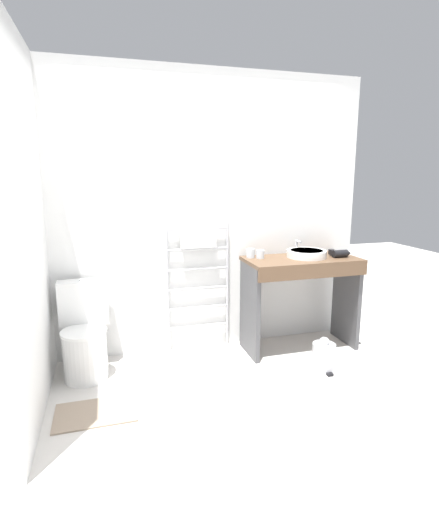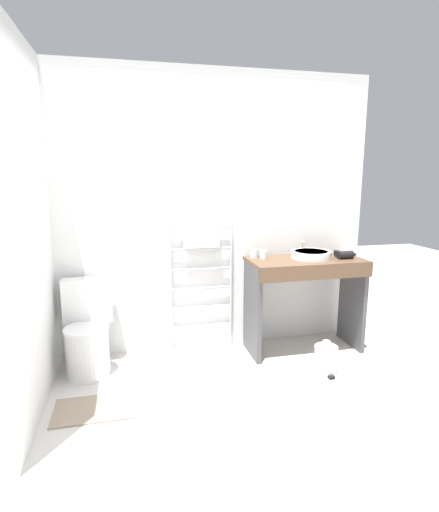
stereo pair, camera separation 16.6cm
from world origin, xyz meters
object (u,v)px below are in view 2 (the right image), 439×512
(sink_basin, at_px, (311,254))
(cup_near_wall, at_px, (254,254))
(trash_bin, at_px, (326,358))
(toilet, at_px, (87,334))
(cup_near_edge, at_px, (264,255))
(towel_radiator, at_px, (202,263))
(hair_dryer, at_px, (346,255))

(sink_basin, relative_size, cup_near_wall, 4.38)
(cup_near_wall, distance_m, trash_bin, 1.11)
(sink_basin, distance_m, trash_bin, 0.94)
(toilet, xyz_separation_m, trash_bin, (1.95, -0.49, -0.20))
(sink_basin, xyz_separation_m, cup_near_wall, (-0.51, 0.13, 0.01))
(cup_near_wall, relative_size, cup_near_edge, 1.10)
(towel_radiator, height_order, hair_dryer, towel_radiator)
(toilet, xyz_separation_m, cup_near_edge, (1.58, 0.09, 0.60))
(hair_dryer, height_order, trash_bin, hair_dryer)
(towel_radiator, relative_size, hair_dryer, 6.44)
(toilet, xyz_separation_m, towel_radiator, (1.03, 0.25, 0.51))
(toilet, relative_size, trash_bin, 2.63)
(hair_dryer, relative_size, trash_bin, 0.63)
(toilet, bearing_deg, trash_bin, -13.98)
(sink_basin, distance_m, hair_dryer, 0.32)
(cup_near_wall, relative_size, trash_bin, 0.29)
(toilet, distance_m, cup_near_edge, 1.70)
(towel_radiator, distance_m, cup_near_wall, 0.50)
(toilet, distance_m, cup_near_wall, 1.63)
(toilet, distance_m, hair_dryer, 2.40)
(towel_radiator, height_order, cup_near_wall, towel_radiator)
(cup_near_wall, bearing_deg, sink_basin, -14.01)
(toilet, xyz_separation_m, hair_dryer, (2.33, -0.07, 0.60))
(sink_basin, distance_m, cup_near_edge, 0.44)
(cup_near_edge, bearing_deg, towel_radiator, 164.03)
(toilet, distance_m, sink_basin, 2.11)
(cup_near_wall, bearing_deg, trash_bin, -54.69)
(cup_near_wall, height_order, trash_bin, cup_near_wall)
(towel_radiator, height_order, sink_basin, towel_radiator)
(cup_near_edge, relative_size, hair_dryer, 0.41)
(sink_basin, xyz_separation_m, cup_near_edge, (-0.44, 0.08, 0.00))
(hair_dryer, bearing_deg, cup_near_edge, 168.03)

